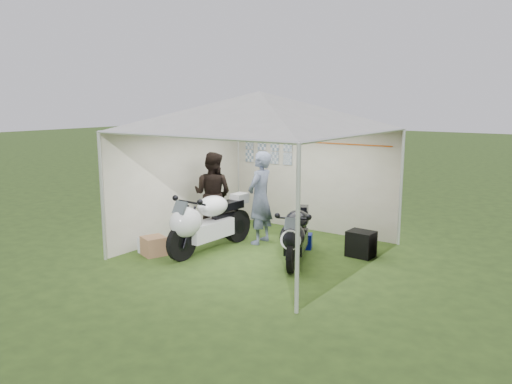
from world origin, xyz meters
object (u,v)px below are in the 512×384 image
canopy_tent (260,115)px  paddock_stand (302,241)px  motorcycle_white (207,221)px  person_dark_jacket (213,194)px  crate_0 (152,246)px  motorcycle_black (296,234)px  crate_1 (154,246)px  person_blue_jacket (260,198)px  equipment_box (361,244)px

canopy_tent → paddock_stand: bearing=48.7°
motorcycle_white → paddock_stand: bearing=45.0°
person_dark_jacket → paddock_stand: bearing=173.1°
canopy_tent → motorcycle_white: (-0.80, -0.62, -1.97)m
paddock_stand → crate_0: same height
motorcycle_white → canopy_tent: bearing=39.9°
motorcycle_black → crate_1: 2.67m
crate_1 → motorcycle_white: bearing=46.4°
person_blue_jacket → crate_0: person_blue_jacket is taller
canopy_tent → crate_0: canopy_tent is taller
paddock_stand → person_blue_jacket: 1.19m
equipment_box → person_dark_jacket: bearing=-172.7°
equipment_box → crate_0: (-3.30, -2.08, -0.09)m
person_blue_jacket → motorcycle_white: bearing=-27.6°
equipment_box → crate_0: bearing=-147.8°
crate_1 → person_dark_jacket: bearing=90.4°
motorcycle_black → paddock_stand: size_ratio=4.63×
paddock_stand → person_blue_jacket: person_blue_jacket is taller
canopy_tent → equipment_box: bearing=25.4°
motorcycle_white → person_dark_jacket: size_ratio=1.25×
person_dark_jacket → crate_0: (-0.10, -1.67, -0.74)m
canopy_tent → crate_1: size_ratio=14.47×
equipment_box → canopy_tent: bearing=-154.6°
motorcycle_black → equipment_box: (0.81, 0.98, -0.28)m
person_blue_jacket → crate_0: size_ratio=4.24×
motorcycle_black → person_dark_jacket: 2.48m
person_blue_jacket → crate_0: 2.30m
canopy_tent → person_dark_jacket: canopy_tent is taller
paddock_stand → crate_1: 2.83m
equipment_box → crate_1: size_ratio=1.22×
canopy_tent → motorcycle_black: 2.24m
canopy_tent → paddock_stand: canopy_tent is taller
paddock_stand → crate_0: size_ratio=0.89×
canopy_tent → equipment_box: (1.70, 0.81, -2.34)m
motorcycle_black → person_blue_jacket: 1.43m
paddock_stand → equipment_box: bearing=8.9°
paddock_stand → canopy_tent: bearing=-131.3°
person_blue_jacket → canopy_tent: bearing=30.8°
motorcycle_black → paddock_stand: motorcycle_black is taller
person_dark_jacket → canopy_tent: bearing=151.9°
motorcycle_black → equipment_box: motorcycle_black is taller
motorcycle_black → person_blue_jacket: (-1.21, 0.64, 0.40)m
motorcycle_white → crate_0: motorcycle_white is taller
canopy_tent → person_blue_jacket: bearing=124.6°
person_dark_jacket → crate_1: person_dark_jacket is taller
equipment_box → crate_1: 3.84m
motorcycle_white → equipment_box: size_ratio=4.66×
canopy_tent → person_blue_jacket: size_ratio=3.05×
paddock_stand → crate_1: (-2.04, -1.96, 0.03)m
person_blue_jacket → equipment_box: 2.17m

